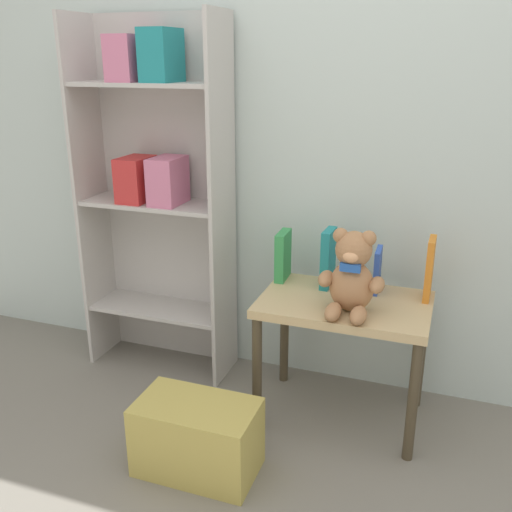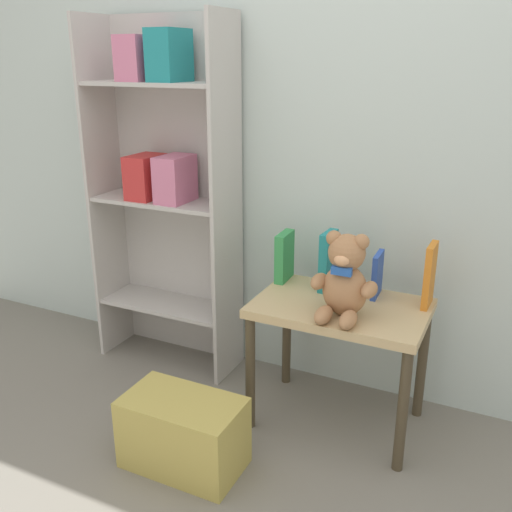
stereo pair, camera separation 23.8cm
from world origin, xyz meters
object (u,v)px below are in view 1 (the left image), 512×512
Objects in this scene: display_table at (344,318)px; storage_bin at (197,437)px; book_standing_orange at (430,269)px; teddy_bear at (352,276)px; bookshelf_side at (157,178)px; book_standing_green at (283,255)px; book_standing_blue at (377,270)px; book_standing_teal at (328,258)px.

storage_bin is (-0.42, -0.51, -0.31)m from display_table.
storage_bin is (-0.72, -0.64, -0.52)m from book_standing_orange.
teddy_bear reaches higher than book_standing_orange.
bookshelf_side reaches higher than storage_bin.
teddy_bear is 1.53× the size of book_standing_green.
book_standing_green is 1.17× the size of book_standing_blue.
book_standing_teal is at bearing -8.41° from book_standing_green.
book_standing_orange is at bearing 41.51° from storage_bin.
bookshelf_side is 3.73× the size of storage_bin.
book_standing_orange is (1.22, -0.06, -0.27)m from bookshelf_side.
book_standing_blue reaches higher than display_table.
display_table is 0.73m from storage_bin.
bookshelf_side reaches higher than book_standing_teal.
book_standing_teal is 1.37× the size of book_standing_blue.
book_standing_blue is 0.41× the size of storage_bin.
book_standing_teal is (-0.14, 0.22, -0.02)m from teddy_bear.
book_standing_blue is at bearing 54.53° from display_table.
storage_bin is (-0.52, -0.65, -0.48)m from book_standing_blue.
bookshelf_side is at bearing 163.28° from teddy_bear.
bookshelf_side is 1.05m from display_table.
book_standing_blue is 0.21m from book_standing_orange.
teddy_bear reaches higher than book_standing_teal.
book_standing_teal is 0.21m from book_standing_blue.
display_table is 2.67× the size of book_standing_orange.
book_standing_orange reaches higher than book_standing_teal.
display_table is 2.70× the size of book_standing_teal.
display_table is 1.53× the size of storage_bin.
teddy_bear is 0.74× the size of storage_bin.
book_standing_blue is (0.20, 0.02, -0.03)m from book_standing_teal.
book_standing_green is at bearing 177.06° from book_standing_blue.
bookshelf_side is at bearing 178.25° from book_standing_orange.
book_standing_teal is 0.88m from storage_bin.
display_table is 0.25m from teddy_bear.
book_standing_blue is at bearing 7.71° from book_standing_teal.
teddy_bear is at bearing -16.72° from bookshelf_side.
display_table is 0.26m from book_standing_teal.
teddy_bear is 1.29× the size of book_standing_orange.
bookshelf_side is 0.86m from book_standing_teal.
book_standing_teal is at bearing -177.76° from book_standing_orange.
bookshelf_side is 0.68m from book_standing_green.
storage_bin is at bearing -131.27° from book_standing_blue.
display_table is at bearing 50.36° from storage_bin.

